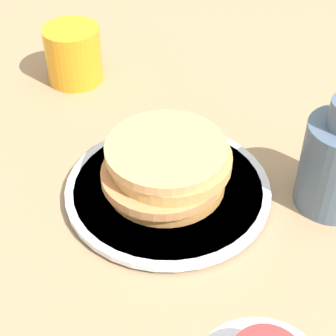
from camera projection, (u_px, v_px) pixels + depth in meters
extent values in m
plane|color=#9E7F5B|center=(184.00, 202.00, 0.63)|extent=(4.00, 4.00, 0.00)
cylinder|color=silver|center=(168.00, 190.00, 0.64)|extent=(0.21, 0.21, 0.01)
cylinder|color=silver|center=(168.00, 189.00, 0.64)|extent=(0.23, 0.23, 0.01)
cylinder|color=#CA8942|center=(165.00, 180.00, 0.63)|extent=(0.13, 0.13, 0.01)
cylinder|color=tan|center=(162.00, 174.00, 0.62)|extent=(0.13, 0.13, 0.01)
cylinder|color=tan|center=(171.00, 160.00, 0.62)|extent=(0.13, 0.13, 0.02)
cylinder|color=tan|center=(166.00, 150.00, 0.61)|extent=(0.13, 0.13, 0.01)
cylinder|color=orange|center=(74.00, 54.00, 0.80)|extent=(0.08, 0.08, 0.08)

